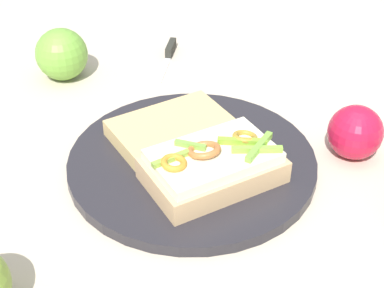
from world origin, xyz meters
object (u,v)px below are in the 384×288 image
(sandwich, at_px, (213,165))
(bread_slice_side, at_px, (173,130))
(apple_3, at_px, (62,54))
(plate, at_px, (192,162))
(apple_2, at_px, (355,132))
(knife, at_px, (169,54))

(sandwich, distance_m, bread_slice_side, 0.10)
(bread_slice_side, relative_size, apple_3, 1.87)
(plate, distance_m, apple_3, 0.30)
(bread_slice_side, height_order, apple_3, apple_3)
(sandwich, bearing_deg, apple_2, 171.33)
(apple_2, bearing_deg, knife, 148.40)
(sandwich, height_order, bread_slice_side, sandwich)
(apple_3, bearing_deg, bread_slice_side, -30.17)
(apple_3, bearing_deg, sandwich, -34.11)
(plate, bearing_deg, apple_3, 147.54)
(bread_slice_side, relative_size, apple_2, 2.15)
(bread_slice_side, height_order, knife, bread_slice_side)
(apple_2, height_order, apple_3, apple_3)
(sandwich, xyz_separation_m, apple_2, (0.15, 0.11, -0.00))
(bread_slice_side, xyz_separation_m, apple_2, (0.22, 0.05, 0.01))
(plate, xyz_separation_m, sandwich, (0.03, -0.03, 0.03))
(plate, height_order, sandwich, sandwich)
(plate, height_order, knife, knife)
(plate, bearing_deg, bread_slice_side, 135.63)
(sandwich, relative_size, bread_slice_side, 1.19)
(bread_slice_side, xyz_separation_m, knife, (-0.08, 0.23, -0.02))
(plate, xyz_separation_m, apple_3, (-0.25, 0.16, 0.03))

